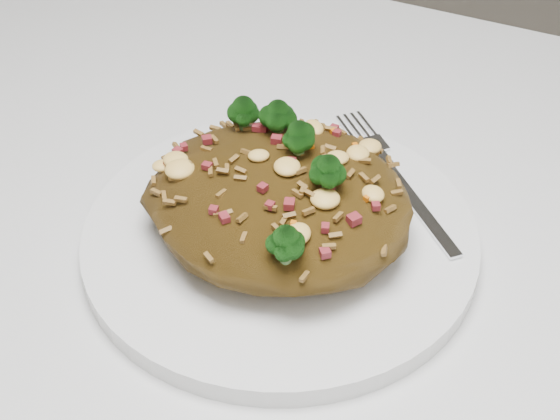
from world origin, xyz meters
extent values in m
cube|color=silver|center=(0.00, 0.00, 0.73)|extent=(1.20, 0.80, 0.04)
cylinder|color=olive|center=(-0.54, 0.34, 0.35)|extent=(0.06, 0.06, 0.71)
cylinder|color=white|center=(-0.03, 0.04, 0.76)|extent=(0.25, 0.25, 0.01)
ellipsoid|color=brown|center=(-0.03, 0.04, 0.79)|extent=(0.17, 0.15, 0.05)
ellipsoid|color=#0B3C08|center=(-0.05, 0.08, 0.82)|extent=(0.02, 0.02, 0.02)
ellipsoid|color=#0B3C08|center=(-0.07, 0.08, 0.82)|extent=(0.02, 0.02, 0.02)
ellipsoid|color=#0B3C08|center=(-0.03, 0.06, 0.82)|extent=(0.02, 0.02, 0.02)
ellipsoid|color=#0B3C08|center=(0.00, -0.01, 0.81)|extent=(0.02, 0.02, 0.02)
ellipsoid|color=#0B3C08|center=(0.00, 0.04, 0.82)|extent=(0.02, 0.02, 0.02)
cube|color=silver|center=(0.05, 0.09, 0.77)|extent=(0.08, 0.07, 0.00)
cube|color=silver|center=(-0.02, 0.16, 0.77)|extent=(0.04, 0.04, 0.00)
camera|label=1|loc=(0.13, -0.28, 1.10)|focal=50.00mm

